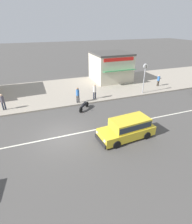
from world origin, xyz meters
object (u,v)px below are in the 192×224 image
Objects in this scene: minivan_yellow_1 at (128,128)px; pedestrian_by_shop at (95,90)px; pedestrian_near_clock at (159,80)px; shopfront_corner_warung at (111,66)px; motorcycle_1 at (84,106)px; street_clock at (145,72)px; pedestrian_mid_kerb at (3,101)px; pedestrian_far_end at (78,94)px.

minivan_yellow_1 is 7.76m from pedestrian_by_shop.
shopfront_corner_warung reaches higher than pedestrian_near_clock.
street_clock is at bearing 11.85° from motorcycle_1.
street_clock is at bearing -2.60° from pedestrian_mid_kerb.
pedestrian_mid_kerb is 0.97× the size of pedestrian_far_end.
pedestrian_by_shop reaches higher than motorcycle_1.
street_clock is at bearing -2.60° from pedestrian_by_shop.
motorcycle_1 is 12.06m from pedestrian_near_clock.
pedestrian_by_shop is at bearing 11.11° from pedestrian_far_end.
shopfront_corner_warung reaches higher than street_clock.
minivan_yellow_1 is 2.69× the size of pedestrian_mid_kerb.
shopfront_corner_warung is at bearing 22.55° from pedestrian_mid_kerb.
pedestrian_far_end reaches higher than pedestrian_mid_kerb.
pedestrian_near_clock is at bearing 42.64° from minivan_yellow_1.
shopfront_corner_warung reaches higher than pedestrian_by_shop.
pedestrian_mid_kerb is (-9.24, 8.18, 0.28)m from minivan_yellow_1.
pedestrian_by_shop is (-9.72, -1.33, 0.10)m from pedestrian_near_clock.
minivan_yellow_1 is at bearing -109.35° from shopfront_corner_warung.
street_clock is at bearing 0.85° from pedestrian_far_end.
pedestrian_near_clock is at bearing 15.91° from motorcycle_1.
street_clock reaches higher than pedestrian_near_clock.
pedestrian_mid_kerb is 0.28× the size of shopfront_corner_warung.
pedestrian_near_clock reaches higher than motorcycle_1.
pedestrian_far_end is (-8.26, -0.12, -1.60)m from street_clock.
pedestrian_by_shop is at bearing -127.24° from shopfront_corner_warung.
pedestrian_far_end reaches higher than pedestrian_by_shop.
pedestrian_mid_kerb reaches higher than motorcycle_1.
motorcycle_1 is 0.95× the size of pedestrian_near_clock.
minivan_yellow_1 is at bearing -130.33° from street_clock.
pedestrian_near_clock is at bearing 8.36° from pedestrian_far_end.
pedestrian_by_shop is (1.86, 1.97, 0.72)m from motorcycle_1.
motorcycle_1 is at bearing -133.35° from pedestrian_by_shop.
pedestrian_mid_kerb is (-15.58, 0.71, -1.63)m from street_clock.
pedestrian_mid_kerb is 15.39m from shopfront_corner_warung.
shopfront_corner_warung is (6.66, 8.29, 1.73)m from motorcycle_1.
minivan_yellow_1 is at bearing -91.03° from pedestrian_by_shop.
street_clock is 2.10× the size of pedestrian_by_shop.
pedestrian_mid_kerb reaches higher than minivan_yellow_1.
pedestrian_by_shop is 0.28× the size of shopfront_corner_warung.
pedestrian_far_end is (-1.92, 7.35, 0.31)m from minivan_yellow_1.
minivan_yellow_1 is 7.60m from pedestrian_far_end.
pedestrian_far_end is at bearing -171.64° from pedestrian_near_clock.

